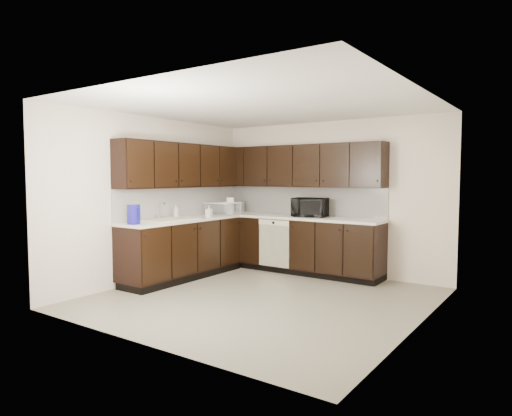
{
  "coord_description": "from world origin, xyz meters",
  "views": [
    {
      "loc": [
        3.3,
        -4.87,
        1.6
      ],
      "look_at": [
        -0.5,
        0.6,
        1.14
      ],
      "focal_mm": 32.0,
      "sensor_mm": 36.0,
      "label": 1
    }
  ],
  "objects": [
    {
      "name": "floor",
      "position": [
        0.0,
        0.0,
        0.0
      ],
      "size": [
        4.0,
        4.0,
        0.0
      ],
      "primitive_type": "plane",
      "color": "gray",
      "rests_on": "ground"
    },
    {
      "name": "wall_front",
      "position": [
        0.0,
        -2.0,
        1.25
      ],
      "size": [
        4.0,
        0.02,
        2.5
      ],
      "primitive_type": "cube",
      "color": "beige",
      "rests_on": "floor"
    },
    {
      "name": "lower_cabinets",
      "position": [
        -1.01,
        1.11,
        0.41
      ],
      "size": [
        3.0,
        2.8,
        0.9
      ],
      "color": "black",
      "rests_on": "floor"
    },
    {
      "name": "storage_bin",
      "position": [
        -1.65,
        1.24,
        1.04
      ],
      "size": [
        0.53,
        0.4,
        0.2
      ],
      "primitive_type": "cube",
      "rotation": [
        0.0,
        0.0,
        -0.03
      ],
      "color": "silver",
      "rests_on": "countertop"
    },
    {
      "name": "backsplash",
      "position": [
        -1.22,
        1.32,
        1.18
      ],
      "size": [
        3.0,
        2.8,
        0.48
      ],
      "color": "silver",
      "rests_on": "countertop"
    },
    {
      "name": "ceiling",
      "position": [
        0.0,
        0.0,
        2.5
      ],
      "size": [
        4.0,
        4.0,
        0.0
      ],
      "primitive_type": "plane",
      "rotation": [
        3.14,
        0.0,
        0.0
      ],
      "color": "white",
      "rests_on": "wall_back"
    },
    {
      "name": "upper_cabinets",
      "position": [
        -1.1,
        1.2,
        1.77
      ],
      "size": [
        3.0,
        2.8,
        0.7
      ],
      "color": "black",
      "rests_on": "wall_back"
    },
    {
      "name": "microwave",
      "position": [
        -0.22,
        1.74,
        1.09
      ],
      "size": [
        0.62,
        0.49,
        0.31
      ],
      "primitive_type": "imported",
      "rotation": [
        0.0,
        0.0,
        0.22
      ],
      "color": "black",
      "rests_on": "countertop"
    },
    {
      "name": "paper_towel_roll",
      "position": [
        -1.56,
        1.35,
        1.09
      ],
      "size": [
        0.14,
        0.14,
        0.29
      ],
      "primitive_type": "cylinder",
      "rotation": [
        0.0,
        0.0,
        -0.07
      ],
      "color": "silver",
      "rests_on": "countertop"
    },
    {
      "name": "teal_tumbler",
      "position": [
        -1.54,
        1.35,
        1.03
      ],
      "size": [
        0.11,
        0.11,
        0.18
      ],
      "primitive_type": "cylinder",
      "rotation": [
        0.0,
        0.0,
        0.34
      ],
      "color": "#0C8D85",
      "rests_on": "countertop"
    },
    {
      "name": "toaster_oven",
      "position": [
        -1.75,
        1.71,
        1.04
      ],
      "size": [
        0.39,
        0.34,
        0.2
      ],
      "primitive_type": "cube",
      "rotation": [
        0.0,
        0.0,
        0.36
      ],
      "color": "silver",
      "rests_on": "countertop"
    },
    {
      "name": "wall_left",
      "position": [
        -2.0,
        0.0,
        1.25
      ],
      "size": [
        0.02,
        4.0,
        2.5
      ],
      "primitive_type": "cube",
      "color": "beige",
      "rests_on": "floor"
    },
    {
      "name": "soap_bottle_b",
      "position": [
        -1.87,
        0.34,
        1.05
      ],
      "size": [
        0.1,
        0.1,
        0.23
      ],
      "primitive_type": "imported",
      "rotation": [
        0.0,
        0.0,
        0.19
      ],
      "color": "gray",
      "rests_on": "countertop"
    },
    {
      "name": "blue_pitcher",
      "position": [
        -1.65,
        -0.7,
        1.08
      ],
      "size": [
        0.19,
        0.19,
        0.27
      ],
      "primitive_type": "cylinder",
      "rotation": [
        0.0,
        0.0,
        -0.07
      ],
      "color": "#16119C",
      "rests_on": "countertop"
    },
    {
      "name": "soap_bottle_a",
      "position": [
        -1.49,
        0.7,
        1.04
      ],
      "size": [
        0.11,
        0.11,
        0.2
      ],
      "primitive_type": "imported",
      "rotation": [
        0.0,
        0.0,
        0.28
      ],
      "color": "gray",
      "rests_on": "countertop"
    },
    {
      "name": "countertop",
      "position": [
        -1.01,
        1.11,
        0.92
      ],
      "size": [
        3.03,
        2.83,
        0.04
      ],
      "color": "beige",
      "rests_on": "lower_cabinets"
    },
    {
      "name": "wall_back",
      "position": [
        0.0,
        2.0,
        1.25
      ],
      "size": [
        4.0,
        0.02,
        2.5
      ],
      "primitive_type": "cube",
      "color": "beige",
      "rests_on": "floor"
    },
    {
      "name": "sink",
      "position": [
        -1.68,
        -0.01,
        0.88
      ],
      "size": [
        0.54,
        0.82,
        0.42
      ],
      "color": "beige",
      "rests_on": "countertop"
    },
    {
      "name": "wall_right",
      "position": [
        2.0,
        0.0,
        1.25
      ],
      "size": [
        0.02,
        4.0,
        2.5
      ],
      "primitive_type": "cube",
      "color": "beige",
      "rests_on": "floor"
    },
    {
      "name": "dishwasher",
      "position": [
        -0.7,
        1.41,
        0.55
      ],
      "size": [
        0.58,
        0.04,
        0.78
      ],
      "color": "beige",
      "rests_on": "lower_cabinets"
    }
  ]
}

